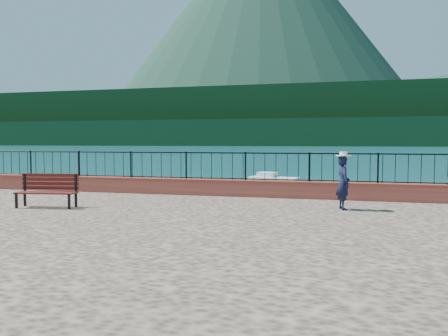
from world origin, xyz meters
The scene contains 14 objects.
ground centered at (0.00, 0.00, 0.00)m, with size 2000.00×2000.00×0.00m, color #19596B.
promenade centered at (0.00, -6.00, 0.60)m, with size 30.00×20.00×1.20m, color #332821.
parapet centered at (0.00, 3.70, 1.49)m, with size 28.00×0.46×0.58m, color #B0593F.
railing centered at (0.00, 3.70, 2.25)m, with size 27.00×0.05×0.95m, color black.
dock centered at (-2.00, 12.00, 0.15)m, with size 2.00×16.00×0.30m, color #2D231C.
far_forest centered at (0.00, 300.00, 9.00)m, with size 900.00×60.00×18.00m, color black.
foothills centered at (0.00, 360.00, 22.00)m, with size 900.00×120.00×44.00m, color black.
volcano centered at (-120.00, 700.00, 190.00)m, with size 560.00×560.00×380.00m, color #142D23.
park_bench centered at (-5.40, -0.27, 1.50)m, with size 1.82×0.83×0.98m.
person centered at (2.99, 1.51, 1.96)m, with size 0.56×0.37×1.53m, color black.
hat centered at (2.99, 1.51, 2.79)m, with size 0.44×0.44×0.12m, color silver.
boat_0 centered at (-5.47, 10.07, 0.40)m, with size 4.34×1.30×0.80m, color silver.
boat_1 centered at (2.06, 13.65, 0.40)m, with size 4.24×1.30×0.80m, color white.
boat_4 centered at (-1.86, 21.68, 0.40)m, with size 3.76×1.30×0.80m, color white.
Camera 1 is at (2.83, -11.25, 3.14)m, focal length 35.00 mm.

